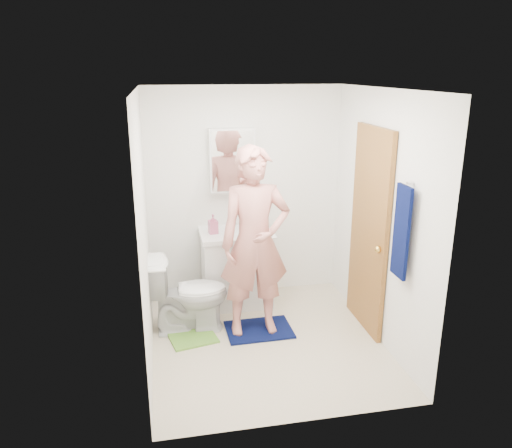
{
  "coord_description": "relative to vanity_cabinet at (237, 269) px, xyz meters",
  "views": [
    {
      "loc": [
        -0.94,
        -4.24,
        2.56
      ],
      "look_at": [
        -0.06,
        0.25,
        1.13
      ],
      "focal_mm": 35.0,
      "sensor_mm": 36.0,
      "label": 1
    }
  ],
  "objects": [
    {
      "name": "toothbrush_cup",
      "position": [
        0.17,
        0.09,
        0.5
      ],
      "size": [
        0.15,
        0.15,
        0.09
      ],
      "primitive_type": "imported",
      "rotation": [
        0.0,
        0.0,
        0.34
      ],
      "color": "#8F4292",
      "rests_on": "countertop"
    },
    {
      "name": "wall_back",
      "position": [
        0.15,
        0.3,
        0.8
      ],
      "size": [
        2.2,
        0.02,
        2.4
      ],
      "primitive_type": "cube",
      "color": "white",
      "rests_on": "ground"
    },
    {
      "name": "ceiling",
      "position": [
        0.15,
        -0.91,
        2.01
      ],
      "size": [
        2.2,
        2.4,
        0.02
      ],
      "primitive_type": "cube",
      "color": "white",
      "rests_on": "ground"
    },
    {
      "name": "bath_mat",
      "position": [
        0.12,
        -0.7,
        -0.39
      ],
      "size": [
        0.67,
        0.48,
        0.02
      ],
      "primitive_type": "cube",
      "rotation": [
        0.0,
        0.0,
        0.02
      ],
      "color": "#060E3D",
      "rests_on": "floor"
    },
    {
      "name": "vanity_cabinet",
      "position": [
        0.0,
        0.0,
        0.0
      ],
      "size": [
        0.75,
        0.55,
        0.8
      ],
      "primitive_type": "cube",
      "color": "white",
      "rests_on": "floor"
    },
    {
      "name": "wall_front",
      "position": [
        0.15,
        -2.12,
        0.8
      ],
      "size": [
        2.2,
        0.02,
        2.4
      ],
      "primitive_type": "cube",
      "color": "white",
      "rests_on": "ground"
    },
    {
      "name": "countertop",
      "position": [
        0.0,
        0.0,
        0.43
      ],
      "size": [
        0.79,
        0.59,
        0.05
      ],
      "primitive_type": "cube",
      "color": "white",
      "rests_on": "vanity_cabinet"
    },
    {
      "name": "soap_dispenser",
      "position": [
        -0.25,
        -0.01,
        0.56
      ],
      "size": [
        0.11,
        0.11,
        0.21
      ],
      "primitive_type": "imported",
      "rotation": [
        0.0,
        0.0,
        0.15
      ],
      "color": "#C45B7F",
      "rests_on": "countertop"
    },
    {
      "name": "wall_right",
      "position": [
        1.26,
        -0.91,
        0.8
      ],
      "size": [
        0.02,
        2.4,
        2.4
      ],
      "primitive_type": "cube",
      "color": "white",
      "rests_on": "ground"
    },
    {
      "name": "door_knob",
      "position": [
        1.18,
        -1.08,
        0.55
      ],
      "size": [
        0.07,
        0.07,
        0.07
      ],
      "primitive_type": "sphere",
      "color": "gold",
      "rests_on": "door"
    },
    {
      "name": "faucet",
      "position": [
        0.0,
        0.18,
        0.51
      ],
      "size": [
        0.03,
        0.03,
        0.12
      ],
      "primitive_type": "cylinder",
      "color": "silver",
      "rests_on": "countertop"
    },
    {
      "name": "medicine_cabinet",
      "position": [
        0.0,
        0.22,
        1.2
      ],
      "size": [
        0.5,
        0.12,
        0.7
      ],
      "primitive_type": "cube",
      "color": "white",
      "rests_on": "wall_back"
    },
    {
      "name": "man",
      "position": [
        0.08,
        -0.7,
        0.56
      ],
      "size": [
        0.69,
        0.46,
        1.87
      ],
      "primitive_type": "imported",
      "rotation": [
        0.0,
        0.0,
        0.02
      ],
      "color": "tan",
      "rests_on": "bath_mat"
    },
    {
      "name": "floor",
      "position": [
        0.15,
        -0.91,
        -0.41
      ],
      "size": [
        2.2,
        2.4,
        0.02
      ],
      "primitive_type": "cube",
      "color": "beige",
      "rests_on": "ground"
    },
    {
      "name": "mirror_panel",
      "position": [
        0.0,
        0.16,
        1.2
      ],
      "size": [
        0.46,
        0.01,
        0.66
      ],
      "primitive_type": "cube",
      "color": "white",
      "rests_on": "wall_back"
    },
    {
      "name": "door",
      "position": [
        1.22,
        -0.76,
        0.62
      ],
      "size": [
        0.05,
        0.8,
        2.05
      ],
      "primitive_type": "cube",
      "color": "#A1682C",
      "rests_on": "ground"
    },
    {
      "name": "toilet",
      "position": [
        -0.57,
        -0.52,
        -0.0
      ],
      "size": [
        0.78,
        0.45,
        0.79
      ],
      "primitive_type": "imported",
      "rotation": [
        0.0,
        0.0,
        1.56
      ],
      "color": "white",
      "rests_on": "floor"
    },
    {
      "name": "sink_basin",
      "position": [
        0.0,
        0.0,
        0.44
      ],
      "size": [
        0.4,
        0.4,
        0.03
      ],
      "primitive_type": "cylinder",
      "color": "white",
      "rests_on": "countertop"
    },
    {
      "name": "green_rug",
      "position": [
        -0.56,
        -0.73,
        -0.39
      ],
      "size": [
        0.51,
        0.46,
        0.02
      ],
      "primitive_type": "cube",
      "rotation": [
        0.0,
        0.0,
        0.22
      ],
      "color": "#65A236",
      "rests_on": "floor"
    },
    {
      "name": "towel_hook",
      "position": [
        1.22,
        -1.48,
        1.27
      ],
      "size": [
        0.06,
        0.02,
        0.02
      ],
      "primitive_type": "cylinder",
      "rotation": [
        0.0,
        1.57,
        0.0
      ],
      "color": "silver",
      "rests_on": "wall_right"
    },
    {
      "name": "wall_left",
      "position": [
        -0.96,
        -0.91,
        0.8
      ],
      "size": [
        0.02,
        2.4,
        2.4
      ],
      "primitive_type": "cube",
      "color": "white",
      "rests_on": "ground"
    },
    {
      "name": "towel",
      "position": [
        1.18,
        -1.48,
        0.85
      ],
      "size": [
        0.03,
        0.24,
        0.8
      ],
      "primitive_type": "cube",
      "color": "#060E3D",
      "rests_on": "wall_right"
    }
  ]
}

